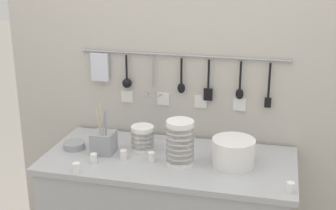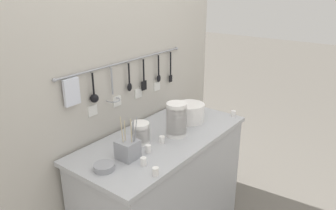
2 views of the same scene
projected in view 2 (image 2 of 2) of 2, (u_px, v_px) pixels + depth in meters
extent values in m
cube|color=#ADAFB5|center=(163.00, 138.00, 2.25)|extent=(1.31, 0.61, 0.03)
cube|color=#ADAFB5|center=(163.00, 194.00, 2.41)|extent=(1.26, 0.59, 0.89)
cube|color=#BCB7AD|center=(127.00, 119.00, 2.42)|extent=(2.11, 0.04, 1.92)
cylinder|color=#93969E|center=(127.00, 61.00, 2.25)|extent=(1.16, 0.01, 0.01)
sphere|color=#93969E|center=(54.00, 80.00, 1.82)|extent=(0.02, 0.02, 0.02)
sphere|color=#93969E|center=(177.00, 48.00, 2.68)|extent=(0.02, 0.02, 0.02)
cube|color=silver|center=(72.00, 92.00, 1.92)|extent=(0.10, 0.02, 0.16)
cylinder|color=#93969E|center=(69.00, 78.00, 1.89)|extent=(0.01, 0.01, 0.02)
cylinder|color=black|center=(93.00, 84.00, 2.03)|extent=(0.01, 0.01, 0.15)
sphere|color=black|center=(94.00, 98.00, 2.07)|extent=(0.06, 0.06, 0.06)
cylinder|color=#93969E|center=(91.00, 72.00, 2.01)|extent=(0.01, 0.01, 0.02)
cylinder|color=#93969E|center=(112.00, 81.00, 2.16)|extent=(0.01, 0.01, 0.18)
torus|color=#93969E|center=(113.00, 100.00, 2.20)|extent=(0.10, 0.10, 0.01)
cylinder|color=#93969E|center=(110.00, 67.00, 2.13)|extent=(0.01, 0.01, 0.02)
cylinder|color=black|center=(129.00, 74.00, 2.27)|extent=(0.01, 0.01, 0.15)
ellipsoid|color=black|center=(129.00, 87.00, 2.31)|extent=(0.04, 0.02, 0.06)
cylinder|color=#93969E|center=(127.00, 62.00, 2.25)|extent=(0.00, 0.01, 0.02)
cylinder|color=black|center=(144.00, 71.00, 2.39)|extent=(0.01, 0.01, 0.17)
cube|color=black|center=(144.00, 86.00, 2.43)|extent=(0.05, 0.01, 0.07)
cylinder|color=#93969E|center=(142.00, 58.00, 2.37)|extent=(0.01, 0.01, 0.02)
cylinder|color=black|center=(159.00, 65.00, 2.52)|extent=(0.01, 0.01, 0.16)
ellipsoid|color=black|center=(159.00, 78.00, 2.56)|extent=(0.04, 0.02, 0.06)
cylinder|color=#93969E|center=(157.00, 54.00, 2.50)|extent=(0.01, 0.01, 0.02)
cylinder|color=black|center=(171.00, 64.00, 2.64)|extent=(0.01, 0.01, 0.20)
cube|color=black|center=(171.00, 79.00, 2.68)|extent=(0.04, 0.01, 0.06)
cylinder|color=#93969E|center=(169.00, 51.00, 2.61)|extent=(0.01, 0.01, 0.02)
cube|color=white|center=(92.00, 110.00, 2.10)|extent=(0.07, 0.01, 0.07)
cube|color=white|center=(117.00, 101.00, 2.27)|extent=(0.07, 0.01, 0.07)
cube|color=white|center=(138.00, 93.00, 2.43)|extent=(0.07, 0.01, 0.07)
cube|color=white|center=(157.00, 86.00, 2.59)|extent=(0.07, 0.01, 0.07)
cylinder|color=white|center=(176.00, 132.00, 2.26)|extent=(0.14, 0.14, 0.05)
cylinder|color=white|center=(176.00, 128.00, 2.25)|extent=(0.14, 0.14, 0.05)
cylinder|color=white|center=(176.00, 125.00, 2.24)|extent=(0.14, 0.14, 0.05)
cylinder|color=white|center=(176.00, 121.00, 2.23)|extent=(0.14, 0.14, 0.05)
cylinder|color=white|center=(176.00, 118.00, 2.22)|extent=(0.14, 0.14, 0.05)
cylinder|color=white|center=(176.00, 114.00, 2.21)|extent=(0.14, 0.14, 0.05)
cylinder|color=white|center=(177.00, 110.00, 2.20)|extent=(0.14, 0.14, 0.05)
cylinder|color=white|center=(177.00, 107.00, 2.19)|extent=(0.14, 0.14, 0.05)
cylinder|color=white|center=(140.00, 140.00, 2.15)|extent=(0.12, 0.12, 0.04)
cylinder|color=white|center=(140.00, 136.00, 2.15)|extent=(0.12, 0.12, 0.04)
cylinder|color=white|center=(140.00, 133.00, 2.14)|extent=(0.12, 0.12, 0.04)
cylinder|color=white|center=(140.00, 130.00, 2.13)|extent=(0.12, 0.12, 0.04)
cylinder|color=white|center=(140.00, 126.00, 2.12)|extent=(0.12, 0.12, 0.04)
cylinder|color=white|center=(190.00, 120.00, 2.49)|extent=(0.22, 0.22, 0.01)
cylinder|color=white|center=(190.00, 119.00, 2.49)|extent=(0.22, 0.22, 0.01)
cylinder|color=white|center=(190.00, 118.00, 2.48)|extent=(0.22, 0.22, 0.01)
cylinder|color=white|center=(190.00, 117.00, 2.48)|extent=(0.22, 0.22, 0.01)
cylinder|color=white|center=(190.00, 115.00, 2.48)|extent=(0.22, 0.22, 0.01)
cylinder|color=white|center=(190.00, 114.00, 2.47)|extent=(0.22, 0.22, 0.01)
cylinder|color=white|center=(190.00, 113.00, 2.47)|extent=(0.22, 0.22, 0.01)
cylinder|color=white|center=(190.00, 111.00, 2.47)|extent=(0.22, 0.22, 0.01)
cylinder|color=white|center=(190.00, 110.00, 2.46)|extent=(0.22, 0.22, 0.01)
cylinder|color=white|center=(190.00, 109.00, 2.46)|extent=(0.22, 0.22, 0.01)
cylinder|color=white|center=(191.00, 107.00, 2.45)|extent=(0.22, 0.22, 0.01)
cylinder|color=white|center=(191.00, 106.00, 2.45)|extent=(0.22, 0.22, 0.01)
cylinder|color=white|center=(191.00, 105.00, 2.45)|extent=(0.22, 0.22, 0.01)
cylinder|color=#93969E|center=(104.00, 167.00, 1.85)|extent=(0.12, 0.12, 0.04)
cube|color=#93969E|center=(128.00, 149.00, 1.95)|extent=(0.12, 0.12, 0.12)
cylinder|color=#C6B793|center=(125.00, 135.00, 1.91)|extent=(0.03, 0.03, 0.20)
cylinder|color=#C6B793|center=(131.00, 135.00, 1.89)|extent=(0.03, 0.03, 0.22)
cylinder|color=#93969E|center=(134.00, 136.00, 1.92)|extent=(0.01, 0.02, 0.18)
cylinder|color=#C6B793|center=(122.00, 134.00, 1.91)|extent=(0.01, 0.03, 0.21)
cylinder|color=#93969E|center=(134.00, 135.00, 1.91)|extent=(0.03, 0.01, 0.20)
cylinder|color=#93969E|center=(135.00, 133.00, 1.92)|extent=(0.03, 0.02, 0.21)
cylinder|color=white|center=(148.00, 149.00, 2.03)|extent=(0.04, 0.04, 0.05)
cylinder|color=white|center=(162.00, 140.00, 2.15)|extent=(0.04, 0.04, 0.05)
cylinder|color=white|center=(156.00, 172.00, 1.79)|extent=(0.04, 0.04, 0.05)
cylinder|color=white|center=(233.00, 114.00, 2.57)|extent=(0.04, 0.04, 0.05)
cylinder|color=white|center=(143.00, 161.00, 1.89)|extent=(0.04, 0.04, 0.05)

